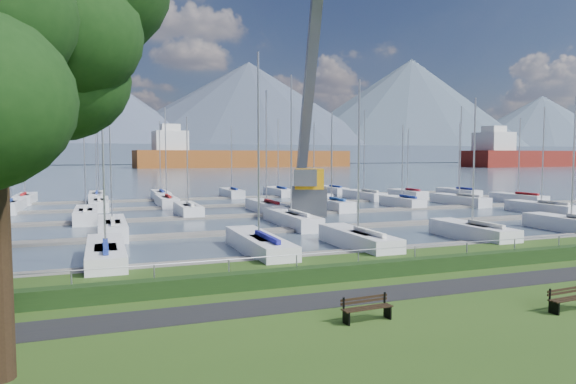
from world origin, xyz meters
name	(u,v)px	position (x,y,z in m)	size (l,w,h in m)	color
path	(415,290)	(0.00, -3.00, 0.01)	(160.00, 2.00, 0.04)	black
water	(124,166)	(0.00, 260.00, -0.40)	(800.00, 540.00, 0.20)	#445363
hedge	(382,269)	(0.00, -0.40, 0.35)	(80.00, 0.70, 0.70)	#1B3312
fence	(378,249)	(0.00, 0.00, 1.20)	(0.04, 0.04, 80.00)	gray
foothill	(119,154)	(0.00, 330.00, 6.00)	(900.00, 80.00, 12.00)	#49566B
mountains	(125,102)	(7.35, 404.62, 46.68)	(1190.00, 360.00, 115.00)	#455265
docks	(237,216)	(0.00, 26.00, -0.22)	(90.00, 41.60, 0.25)	gray
bench_left	(367,308)	(-3.69, -5.66, 0.42)	(1.82, 0.53, 0.85)	black
bench_right	(569,299)	(3.56, -7.15, 0.42)	(1.83, 0.56, 0.85)	black
crane	(309,157)	(6.77, 24.70, 5.33)	(6.00, 13.48, 22.35)	#4E5155
cargo_ship_mid	(238,159)	(48.75, 213.85, 3.52)	(103.28, 24.53, 21.50)	brown
cargo_ship_east	(530,158)	(187.17, 176.01, 3.72)	(83.58, 24.35, 21.50)	maroon
sailboat_fleet	(192,158)	(-3.55, 29.05, 5.24)	(74.63, 49.38, 12.63)	silver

